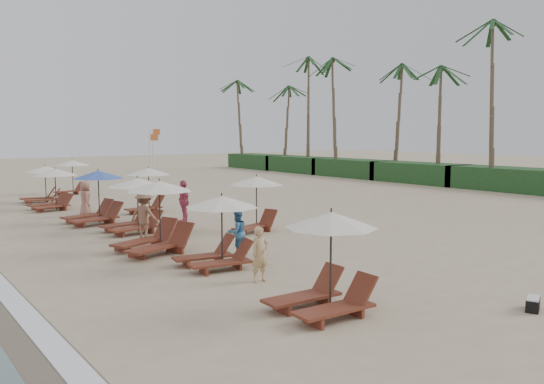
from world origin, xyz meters
TOP-DOWN VIEW (x-y plane):
  - ground at (0.00, 0.00)m, footprint 160.00×160.00m
  - shrub_hedge at (22.00, 14.50)m, footprint 3.20×53.00m
  - palm_row at (21.91, 15.40)m, footprint 7.00×52.00m
  - lounger_station_0 at (-5.86, -4.70)m, footprint 2.45×2.09m
  - lounger_station_1 at (-5.60, 0.29)m, footprint 2.49×2.21m
  - lounger_station_2 at (-6.27, 3.33)m, footprint 2.78×2.72m
  - lounger_station_3 at (-5.33, 7.26)m, footprint 2.69×2.39m
  - lounger_station_4 at (-5.90, 10.34)m, footprint 2.74×2.45m
  - lounger_station_5 at (-6.16, 15.92)m, footprint 2.55×2.30m
  - lounger_station_6 at (-5.85, 19.13)m, footprint 2.54×2.27m
  - inland_station_0 at (-1.27, 4.48)m, footprint 2.66×2.24m
  - inland_station_1 at (-2.55, 12.18)m, footprint 2.62×2.24m
  - inland_station_2 at (-3.15, 22.78)m, footprint 2.53×2.24m
  - beachgoer_near at (-5.51, -1.82)m, footprint 0.56×0.38m
  - beachgoer_mid_a at (-4.19, 1.34)m, footprint 0.75×0.60m
  - beachgoer_mid_b at (-5.63, 5.41)m, footprint 1.23×1.38m
  - beachgoer_far_a at (-2.59, 8.14)m, footprint 0.63×1.18m
  - beachgoer_far_b at (-5.52, 12.55)m, footprint 0.68×0.92m
  - duffel_bag at (-1.97, -7.43)m, footprint 0.61×0.47m
  - flag_pole_near at (0.31, 17.94)m, footprint 0.60×0.08m
  - flag_pole_far at (2.27, 21.86)m, footprint 0.60×0.08m

SIDE VIEW (x-z plane):
  - ground at x=0.00m, z-range 0.00..0.00m
  - duffel_bag at x=-1.97m, z-range 0.00..0.31m
  - beachgoer_mid_a at x=-4.19m, z-range 0.00..1.49m
  - beachgoer_near at x=-5.51m, z-range 0.00..1.50m
  - shrub_hedge at x=22.00m, z-range 0.00..1.60m
  - beachgoer_far_b at x=-5.52m, z-range 0.00..1.71m
  - beachgoer_mid_b at x=-5.63m, z-range 0.00..1.86m
  - beachgoer_far_a at x=-2.59m, z-range 0.00..1.91m
  - lounger_station_2 at x=-6.27m, z-range -0.12..2.27m
  - lounger_station_4 at x=-5.90m, z-range -0.09..2.24m
  - lounger_station_0 at x=-5.86m, z-range -0.04..2.21m
  - lounger_station_1 at x=-5.60m, z-range 0.05..2.18m
  - lounger_station_3 at x=-5.33m, z-range 0.03..2.21m
  - lounger_station_6 at x=-5.85m, z-range 0.06..2.18m
  - lounger_station_5 at x=-6.16m, z-range 0.07..2.20m
  - inland_station_0 at x=-1.27m, z-range 0.30..2.52m
  - inland_station_1 at x=-2.55m, z-range 0.31..2.54m
  - inland_station_2 at x=-3.15m, z-range 0.37..2.60m
  - flag_pole_near at x=0.31m, z-range 0.24..4.36m
  - flag_pole_far at x=2.27m, z-range 0.24..4.71m
  - palm_row at x=21.91m, z-range 3.76..16.06m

